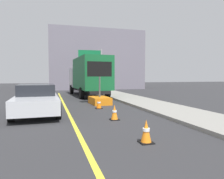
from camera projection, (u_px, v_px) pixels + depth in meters
lane_center_stripe at (87, 151)px, 4.98m from camera, size 0.14×36.00×0.01m
arrow_board_trailer at (100, 97)px, 13.42m from camera, size 1.60×1.86×2.70m
box_truck at (89, 76)px, 18.79m from camera, size 2.76×8.01×3.35m
pickup_car at (37, 99)px, 10.03m from camera, size 2.10×5.16×1.38m
highway_guide_sign at (95, 62)px, 24.65m from camera, size 2.79×0.25×5.00m
far_building_block at (93, 61)px, 32.26m from camera, size 12.90×9.80×8.11m
traffic_cone_mid_lane at (146, 132)px, 5.56m from camera, size 0.36×0.36×0.62m
traffic_cone_far_lane at (114, 112)px, 8.52m from camera, size 0.36×0.36×0.62m
traffic_cone_curbside at (99, 103)px, 11.53m from camera, size 0.36×0.36×0.58m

